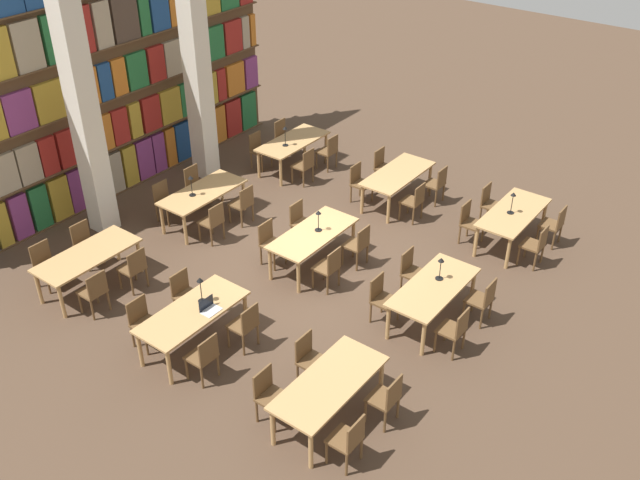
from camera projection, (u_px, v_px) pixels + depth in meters
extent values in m
plane|color=#4C3828|center=(309.00, 264.00, 14.08)|extent=(40.00, 40.00, 0.00)
cube|color=brown|center=(110.00, 73.00, 15.32)|extent=(9.26, 0.06, 5.50)
cube|color=brown|center=(128.00, 185.00, 16.80)|extent=(9.26, 0.35, 0.03)
cube|color=#B7932D|center=(1.00, 224.00, 14.35)|extent=(0.29, 0.20, 0.96)
cube|color=#84387A|center=(19.00, 216.00, 14.63)|extent=(0.39, 0.20, 0.96)
cube|color=#236B38|center=(39.00, 207.00, 14.95)|extent=(0.40, 0.20, 0.96)
cube|color=#B7932D|center=(59.00, 198.00, 15.28)|extent=(0.45, 0.20, 0.96)
cube|color=#84387A|center=(76.00, 190.00, 15.57)|extent=(0.38, 0.20, 0.96)
cube|color=tan|center=(90.00, 183.00, 15.82)|extent=(0.29, 0.20, 0.96)
cube|color=tan|center=(108.00, 175.00, 16.17)|extent=(0.69, 0.20, 0.96)
cube|color=#B7932D|center=(129.00, 165.00, 16.56)|extent=(0.36, 0.20, 0.96)
cube|color=#84387A|center=(143.00, 158.00, 16.86)|extent=(0.46, 0.20, 0.96)
cube|color=#84387A|center=(157.00, 152.00, 17.16)|extent=(0.34, 0.20, 0.96)
cube|color=orange|center=(169.00, 147.00, 17.41)|extent=(0.28, 0.20, 0.96)
cube|color=navy|center=(183.00, 140.00, 17.72)|extent=(0.58, 0.20, 0.96)
cube|color=tan|center=(203.00, 131.00, 18.19)|extent=(0.69, 0.20, 0.96)
cube|color=orange|center=(218.00, 124.00, 18.56)|extent=(0.37, 0.20, 0.96)
cube|color=maroon|center=(232.00, 117.00, 18.91)|extent=(0.54, 0.20, 0.96)
cube|color=#236B38|center=(247.00, 110.00, 19.31)|extent=(0.54, 0.20, 0.96)
cube|color=brown|center=(121.00, 142.00, 16.20)|extent=(9.26, 0.35, 0.03)
cube|color=tan|center=(2.00, 174.00, 14.00)|extent=(0.56, 0.20, 0.81)
cube|color=tan|center=(27.00, 163.00, 14.38)|extent=(0.48, 0.20, 0.81)
cube|color=maroon|center=(47.00, 155.00, 14.69)|extent=(0.38, 0.20, 0.81)
cube|color=maroon|center=(71.00, 145.00, 15.09)|extent=(0.69, 0.20, 0.81)
cube|color=orange|center=(98.00, 134.00, 15.56)|extent=(0.66, 0.20, 0.81)
cube|color=maroon|center=(119.00, 126.00, 15.94)|extent=(0.42, 0.20, 0.81)
cube|color=#B7932D|center=(133.00, 120.00, 16.23)|extent=(0.31, 0.20, 0.81)
cube|color=maroon|center=(150.00, 113.00, 16.55)|extent=(0.51, 0.20, 0.81)
cube|color=#B7932D|center=(169.00, 105.00, 16.96)|extent=(0.61, 0.20, 0.81)
cube|color=#236B38|center=(185.00, 99.00, 17.31)|extent=(0.39, 0.20, 0.81)
cube|color=tan|center=(197.00, 94.00, 17.57)|extent=(0.36, 0.20, 0.81)
cube|color=#B7932D|center=(209.00, 89.00, 17.86)|extent=(0.43, 0.20, 0.81)
cube|color=maroon|center=(219.00, 84.00, 18.12)|extent=(0.29, 0.20, 0.81)
cube|color=orange|center=(234.00, 79.00, 18.47)|extent=(0.62, 0.20, 0.81)
cube|color=#84387A|center=(249.00, 72.00, 18.88)|extent=(0.46, 0.20, 0.81)
cube|color=brown|center=(114.00, 96.00, 15.61)|extent=(9.26, 0.35, 0.03)
cube|color=#84387A|center=(18.00, 112.00, 13.83)|extent=(0.63, 0.20, 0.80)
cube|color=#B7932D|center=(48.00, 101.00, 14.30)|extent=(0.67, 0.20, 0.80)
cube|color=tan|center=(73.00, 92.00, 14.69)|extent=(0.34, 0.20, 0.80)
cube|color=orange|center=(88.00, 87.00, 14.95)|extent=(0.38, 0.20, 0.80)
cube|color=navy|center=(103.00, 81.00, 15.21)|extent=(0.33, 0.20, 0.80)
cube|color=orange|center=(117.00, 76.00, 15.46)|extent=(0.36, 0.20, 0.80)
cube|color=#236B38|center=(135.00, 70.00, 15.80)|extent=(0.53, 0.20, 0.80)
cube|color=maroon|center=(154.00, 63.00, 16.18)|extent=(0.46, 0.20, 0.80)
cube|color=tan|center=(174.00, 57.00, 16.57)|extent=(0.65, 0.20, 0.80)
cube|color=#47382D|center=(192.00, 50.00, 16.98)|extent=(0.52, 0.20, 0.80)
cube|color=#236B38|center=(212.00, 43.00, 17.42)|extent=(0.66, 0.20, 0.80)
cube|color=maroon|center=(231.00, 36.00, 17.89)|extent=(0.59, 0.20, 0.80)
cube|color=tan|center=(243.00, 32.00, 18.19)|extent=(0.26, 0.20, 0.80)
cube|color=orange|center=(251.00, 30.00, 18.37)|extent=(0.18, 0.20, 0.80)
cube|color=brown|center=(106.00, 47.00, 15.01)|extent=(9.26, 0.35, 0.03)
cube|color=tan|center=(25.00, 46.00, 13.51)|extent=(0.59, 0.20, 0.95)
cube|color=#236B38|center=(56.00, 37.00, 13.96)|extent=(0.61, 0.20, 0.95)
cube|color=maroon|center=(80.00, 30.00, 14.34)|extent=(0.49, 0.20, 0.95)
cube|color=tan|center=(101.00, 24.00, 14.69)|extent=(0.41, 0.20, 0.95)
cube|color=#47382D|center=(123.00, 18.00, 15.09)|extent=(0.66, 0.20, 0.95)
cube|color=#236B38|center=(142.00, 13.00, 15.43)|extent=(0.27, 0.20, 0.95)
cube|color=navy|center=(157.00, 8.00, 15.73)|extent=(0.50, 0.20, 0.95)
cube|color=orange|center=(175.00, 3.00, 16.08)|extent=(0.47, 0.20, 0.95)
cube|color=silver|center=(80.00, 94.00, 13.61)|extent=(0.46, 0.46, 6.00)
cube|color=silver|center=(195.00, 53.00, 15.66)|extent=(0.46, 0.46, 6.00)
cube|color=tan|center=(329.00, 383.00, 10.29)|extent=(1.93, 0.84, 0.04)
cylinder|color=tan|center=(311.00, 450.00, 9.72)|extent=(0.07, 0.07, 0.70)
cylinder|color=tan|center=(381.00, 377.00, 10.91)|extent=(0.07, 0.07, 0.70)
cylinder|color=tan|center=(273.00, 427.00, 10.07)|extent=(0.07, 0.07, 0.70)
cylinder|color=tan|center=(345.00, 359.00, 11.25)|extent=(0.07, 0.07, 0.70)
cylinder|color=brown|center=(326.00, 453.00, 9.86)|extent=(0.04, 0.04, 0.42)
cylinder|color=brown|center=(342.00, 437.00, 10.10)|extent=(0.04, 0.04, 0.42)
cylinder|color=brown|center=(347.00, 465.00, 9.69)|extent=(0.04, 0.04, 0.42)
cylinder|color=brown|center=(361.00, 448.00, 9.93)|extent=(0.04, 0.04, 0.42)
cube|color=brown|center=(344.00, 439.00, 9.77)|extent=(0.42, 0.40, 0.04)
cube|color=brown|center=(356.00, 434.00, 9.55)|extent=(0.40, 0.03, 0.42)
cylinder|color=brown|center=(290.00, 407.00, 10.58)|extent=(0.04, 0.04, 0.42)
cylinder|color=brown|center=(274.00, 422.00, 10.34)|extent=(0.04, 0.04, 0.42)
cylinder|color=brown|center=(273.00, 397.00, 10.75)|extent=(0.04, 0.04, 0.42)
cylinder|color=brown|center=(257.00, 411.00, 10.51)|extent=(0.04, 0.04, 0.42)
cube|color=brown|center=(273.00, 398.00, 10.42)|extent=(0.42, 0.40, 0.04)
cube|color=brown|center=(263.00, 381.00, 10.38)|extent=(0.40, 0.03, 0.42)
cylinder|color=brown|center=(365.00, 411.00, 10.51)|extent=(0.04, 0.04, 0.42)
cylinder|color=brown|center=(379.00, 397.00, 10.75)|extent=(0.04, 0.04, 0.42)
cylinder|color=brown|center=(385.00, 422.00, 10.33)|extent=(0.04, 0.04, 0.42)
cylinder|color=brown|center=(398.00, 407.00, 10.58)|extent=(0.04, 0.04, 0.42)
cube|color=brown|center=(383.00, 398.00, 10.42)|extent=(0.42, 0.40, 0.04)
cube|color=brown|center=(394.00, 392.00, 10.20)|extent=(0.40, 0.03, 0.42)
cylinder|color=brown|center=(329.00, 371.00, 11.22)|extent=(0.04, 0.04, 0.42)
cylinder|color=brown|center=(315.00, 384.00, 10.98)|extent=(0.04, 0.04, 0.42)
cylinder|color=brown|center=(312.00, 362.00, 11.40)|extent=(0.04, 0.04, 0.42)
cylinder|color=brown|center=(298.00, 375.00, 11.16)|extent=(0.04, 0.04, 0.42)
cube|color=brown|center=(313.00, 362.00, 11.06)|extent=(0.42, 0.40, 0.04)
cube|color=brown|center=(304.00, 346.00, 11.03)|extent=(0.40, 0.03, 0.42)
cube|color=tan|center=(434.00, 287.00, 12.23)|extent=(1.93, 0.84, 0.04)
cylinder|color=tan|center=(423.00, 338.00, 11.67)|extent=(0.07, 0.07, 0.70)
cylinder|color=tan|center=(473.00, 287.00, 12.85)|extent=(0.07, 0.07, 0.70)
cylinder|color=tan|center=(388.00, 322.00, 12.01)|extent=(0.07, 0.07, 0.70)
cylinder|color=tan|center=(439.00, 274.00, 13.20)|extent=(0.07, 0.07, 0.70)
cylinder|color=brown|center=(435.00, 342.00, 11.80)|extent=(0.04, 0.04, 0.42)
cylinder|color=brown|center=(446.00, 331.00, 12.04)|extent=(0.04, 0.04, 0.42)
cylinder|color=brown|center=(453.00, 350.00, 11.63)|extent=(0.04, 0.04, 0.42)
cylinder|color=brown|center=(464.00, 339.00, 11.87)|extent=(0.04, 0.04, 0.42)
cube|color=brown|center=(451.00, 330.00, 11.71)|extent=(0.42, 0.40, 0.04)
cube|color=brown|center=(462.00, 323.00, 11.49)|extent=(0.40, 0.03, 0.42)
cylinder|color=brown|center=(398.00, 310.00, 12.52)|extent=(0.04, 0.04, 0.42)
cylinder|color=brown|center=(387.00, 320.00, 12.28)|extent=(0.04, 0.04, 0.42)
cylinder|color=brown|center=(382.00, 303.00, 12.69)|extent=(0.04, 0.04, 0.42)
cylinder|color=brown|center=(371.00, 313.00, 12.45)|extent=(0.04, 0.04, 0.42)
cube|color=brown|center=(385.00, 301.00, 12.36)|extent=(0.42, 0.40, 0.04)
cube|color=brown|center=(377.00, 286.00, 12.33)|extent=(0.40, 0.03, 0.42)
cylinder|color=brown|center=(464.00, 312.00, 12.48)|extent=(0.04, 0.04, 0.42)
cylinder|color=brown|center=(473.00, 301.00, 12.72)|extent=(0.04, 0.04, 0.42)
cylinder|color=brown|center=(481.00, 319.00, 12.31)|extent=(0.04, 0.04, 0.42)
cylinder|color=brown|center=(490.00, 309.00, 12.55)|extent=(0.04, 0.04, 0.42)
cube|color=brown|center=(479.00, 300.00, 12.39)|extent=(0.42, 0.40, 0.04)
cube|color=brown|center=(490.00, 293.00, 12.17)|extent=(0.40, 0.03, 0.42)
cylinder|color=brown|center=(427.00, 283.00, 13.20)|extent=(0.04, 0.04, 0.42)
cylinder|color=brown|center=(417.00, 292.00, 12.96)|extent=(0.04, 0.04, 0.42)
cylinder|color=brown|center=(411.00, 276.00, 13.37)|extent=(0.04, 0.04, 0.42)
cylinder|color=brown|center=(401.00, 285.00, 13.13)|extent=(0.04, 0.04, 0.42)
cube|color=brown|center=(415.00, 274.00, 13.04)|extent=(0.42, 0.40, 0.04)
cube|color=brown|center=(407.00, 260.00, 13.01)|extent=(0.40, 0.03, 0.42)
cylinder|color=black|center=(439.00, 278.00, 12.39)|extent=(0.14, 0.14, 0.01)
cylinder|color=black|center=(440.00, 270.00, 12.29)|extent=(0.02, 0.02, 0.36)
cone|color=black|center=(441.00, 260.00, 12.17)|extent=(0.11, 0.11, 0.07)
cube|color=tan|center=(514.00, 213.00, 14.33)|extent=(1.93, 0.84, 0.04)
cylinder|color=tan|center=(508.00, 253.00, 13.77)|extent=(0.07, 0.07, 0.70)
cylinder|color=tan|center=(544.00, 216.00, 14.96)|extent=(0.07, 0.07, 0.70)
cylinder|color=tan|center=(476.00, 242.00, 14.11)|extent=(0.07, 0.07, 0.70)
cylinder|color=tan|center=(514.00, 206.00, 15.30)|extent=(0.07, 0.07, 0.70)
cylinder|color=brown|center=(518.00, 256.00, 13.94)|extent=(0.04, 0.04, 0.42)
cylinder|color=brown|center=(526.00, 248.00, 14.18)|extent=(0.04, 0.04, 0.42)
cylinder|color=brown|center=(535.00, 262.00, 13.76)|extent=(0.04, 0.04, 0.42)
cylinder|color=brown|center=(542.00, 254.00, 14.01)|extent=(0.04, 0.04, 0.42)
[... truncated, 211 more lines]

